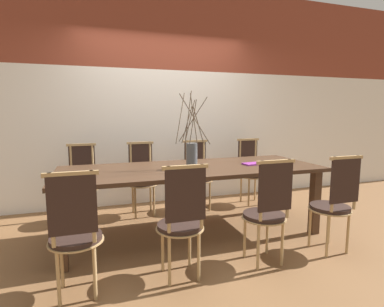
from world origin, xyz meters
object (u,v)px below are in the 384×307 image
object	(u,v)px
dining_table	(192,174)
chair_near_center	(267,209)
chair_far_center	(198,173)
vase_centerpiece	(192,153)
book_stack	(254,164)

from	to	relation	value
dining_table	chair_near_center	distance (m)	0.97
chair_far_center	vase_centerpiece	bearing A→B (deg)	67.11
vase_centerpiece	book_stack	distance (m)	0.77
dining_table	chair_near_center	size ratio (longest dim) A/B	2.93
dining_table	book_stack	size ratio (longest dim) A/B	10.67
dining_table	chair_far_center	distance (m)	0.94
dining_table	chair_near_center	bearing A→B (deg)	-64.08
book_stack	chair_far_center	bearing A→B (deg)	111.90
vase_centerpiece	book_stack	xyz separation A→B (m)	(0.75, 0.01, -0.15)
chair_near_center	vase_centerpiece	distance (m)	1.00
chair_far_center	dining_table	bearing A→B (deg)	66.97
chair_far_center	book_stack	distance (m)	1.02
book_stack	chair_near_center	bearing A→B (deg)	-111.52
vase_centerpiece	book_stack	size ratio (longest dim) A/B	3.11
chair_near_center	dining_table	bearing A→B (deg)	115.92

